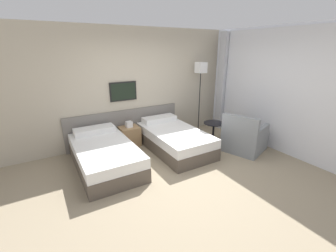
{
  "coord_description": "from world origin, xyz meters",
  "views": [
    {
      "loc": [
        -2.1,
        -3.01,
        2.23
      ],
      "look_at": [
        0.24,
        0.97,
        0.62
      ],
      "focal_mm": 24.0,
      "sensor_mm": 36.0,
      "label": 1
    }
  ],
  "objects_px": {
    "nightstand": "(130,136)",
    "side_table": "(213,128)",
    "bed_near_door": "(105,155)",
    "floor_lamp": "(201,74)",
    "armchair": "(244,138)",
    "bed_near_window": "(174,139)"
  },
  "relations": [
    {
      "from": "nightstand",
      "to": "side_table",
      "type": "relative_size",
      "value": 1.17
    },
    {
      "from": "bed_near_door",
      "to": "floor_lamp",
      "type": "distance_m",
      "value": 3.21
    },
    {
      "from": "bed_near_door",
      "to": "armchair",
      "type": "relative_size",
      "value": 1.84
    },
    {
      "from": "bed_near_door",
      "to": "floor_lamp",
      "type": "relative_size",
      "value": 1.02
    },
    {
      "from": "nightstand",
      "to": "armchair",
      "type": "bearing_deg",
      "value": -36.27
    },
    {
      "from": "bed_near_door",
      "to": "armchair",
      "type": "xyz_separation_m",
      "value": [
        2.95,
        -0.86,
        0.04
      ]
    },
    {
      "from": "bed_near_door",
      "to": "floor_lamp",
      "type": "xyz_separation_m",
      "value": [
        2.83,
        0.68,
        1.35
      ]
    },
    {
      "from": "bed_near_window",
      "to": "side_table",
      "type": "height_order",
      "value": "bed_near_window"
    },
    {
      "from": "bed_near_door",
      "to": "armchair",
      "type": "bearing_deg",
      "value": -16.29
    },
    {
      "from": "bed_near_window",
      "to": "side_table",
      "type": "xyz_separation_m",
      "value": [
        1.05,
        -0.16,
        0.12
      ]
    },
    {
      "from": "bed_near_door",
      "to": "bed_near_window",
      "type": "distance_m",
      "value": 1.6
    },
    {
      "from": "armchair",
      "to": "bed_near_door",
      "type": "bearing_deg",
      "value": 54.45
    },
    {
      "from": "bed_near_window",
      "to": "armchair",
      "type": "height_order",
      "value": "armchair"
    },
    {
      "from": "nightstand",
      "to": "floor_lamp",
      "type": "relative_size",
      "value": 0.32
    },
    {
      "from": "bed_near_window",
      "to": "nightstand",
      "type": "bearing_deg",
      "value": 138.31
    },
    {
      "from": "bed_near_window",
      "to": "armchair",
      "type": "relative_size",
      "value": 1.84
    },
    {
      "from": "bed_near_door",
      "to": "side_table",
      "type": "relative_size",
      "value": 3.75
    },
    {
      "from": "bed_near_window",
      "to": "floor_lamp",
      "type": "height_order",
      "value": "floor_lamp"
    },
    {
      "from": "bed_near_window",
      "to": "nightstand",
      "type": "height_order",
      "value": "nightstand"
    },
    {
      "from": "nightstand",
      "to": "floor_lamp",
      "type": "height_order",
      "value": "floor_lamp"
    },
    {
      "from": "bed_near_door",
      "to": "bed_near_window",
      "type": "bearing_deg",
      "value": 0.0
    },
    {
      "from": "bed_near_window",
      "to": "armchair",
      "type": "bearing_deg",
      "value": -32.64
    }
  ]
}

